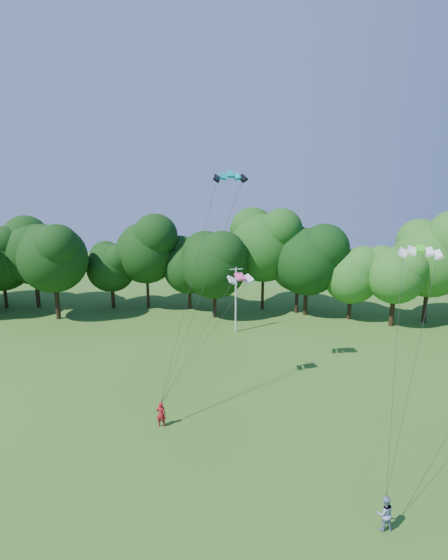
{
  "coord_description": "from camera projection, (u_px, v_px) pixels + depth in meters",
  "views": [
    {
      "loc": [
        0.65,
        -17.04,
        17.44
      ],
      "look_at": [
        -1.08,
        13.0,
        10.17
      ],
      "focal_mm": 28.0,
      "sensor_mm": 36.0,
      "label": 1
    }
  ],
  "objects": [
    {
      "name": "utility_pole",
      "position": [
        236.0,
        299.0,
        48.9
      ],
      "size": [
        1.45,
        0.52,
        7.49
      ],
      "rotation": [
        0.0,
        0.0,
        0.3
      ],
      "color": "beige",
      "rests_on": "ground"
    },
    {
      "name": "kite_flyer_right",
      "position": [
        384.0,
        513.0,
        21.86
      ],
      "size": [
        1.03,
        0.87,
        1.88
      ],
      "primitive_type": "imported",
      "rotation": [
        0.0,
        0.0,
        3.33
      ],
      "color": "#8897BD",
      "rests_on": "ground"
    },
    {
      "name": "kite_green",
      "position": [
        421.0,
        249.0,
        26.29
      ],
      "size": [
        2.62,
        1.73,
        0.4
      ],
      "rotation": [
        0.0,
        0.0,
        -0.29
      ],
      "color": "#3BCC1E",
      "rests_on": "ground"
    },
    {
      "name": "ground",
      "position": [
        231.0,
        553.0,
        20.67
      ],
      "size": [
        160.0,
        160.0,
        0.0
      ],
      "primitive_type": "plane",
      "color": "#335A18",
      "rests_on": "ground"
    },
    {
      "name": "kite_teal",
      "position": [
        230.0,
        174.0,
        33.23
      ],
      "size": [
        2.68,
        1.56,
        0.54
      ],
      "rotation": [
        0.0,
        0.0,
        0.18
      ],
      "color": "#049092",
      "rests_on": "ground"
    },
    {
      "name": "kite_flyer_left",
      "position": [
        161.0,
        414.0,
        30.89
      ],
      "size": [
        0.69,
        0.45,
        1.88
      ],
      "primitive_type": "imported",
      "rotation": [
        0.0,
        0.0,
        3.14
      ],
      "color": "#AC161F",
      "rests_on": "ground"
    },
    {
      "name": "kite_pink",
      "position": [
        240.0,
        277.0,
        34.65
      ],
      "size": [
        2.24,
        1.71,
        0.47
      ],
      "rotation": [
        0.0,
        0.0,
        0.42
      ],
      "color": "#FF4691",
      "rests_on": "ground"
    },
    {
      "name": "tree_back_center",
      "position": [
        308.0,
        250.0,
        53.9
      ],
      "size": [
        9.26,
        9.26,
        13.48
      ],
      "color": "black",
      "rests_on": "ground"
    }
  ]
}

